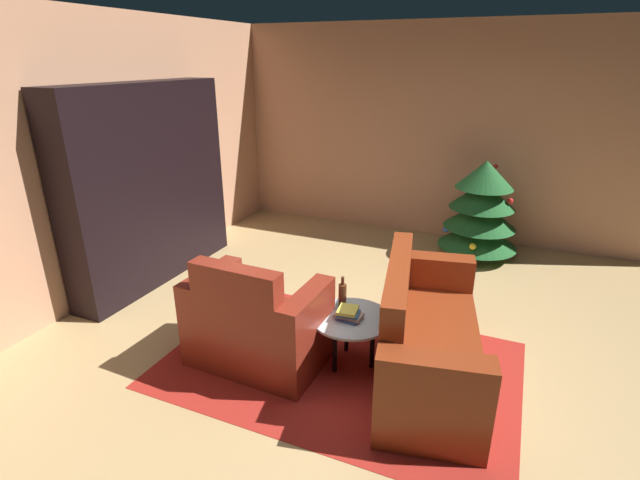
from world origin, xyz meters
The scene contains 11 objects.
ground_plane centered at (0.00, 0.00, 0.00)m, with size 7.77×7.77×0.00m, color tan.
wall_back centered at (0.00, 3.27, 1.38)m, with size 5.78×0.06×2.75m, color tan.
wall_left centered at (-2.86, 0.00, 1.38)m, with size 0.06×6.59×2.75m, color tan.
area_rug centered at (-0.15, -0.11, 0.00)m, with size 2.74×1.81×0.01m, color maroon.
bookshelf_unit centered at (-2.60, 0.80, 1.03)m, with size 0.37×2.11×2.09m.
armchair_red centered at (-0.78, -0.33, 0.33)m, with size 1.06×0.71×0.94m.
couch_red centered at (0.48, 0.05, 0.31)m, with size 1.02×1.84×0.91m.
coffee_table centered at (-0.08, -0.05, 0.38)m, with size 0.63×0.63×0.43m.
book_stack_on_table centered at (-0.10, -0.09, 0.47)m, with size 0.22×0.18×0.09m.
bottle_on_table centered at (-0.21, 0.07, 0.53)m, with size 0.07×0.07×0.27m.
decorated_tree centered at (0.60, 2.63, 0.60)m, with size 0.94×0.94×1.20m.
Camera 1 is at (0.96, -3.09, 2.31)m, focal length 26.48 mm.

